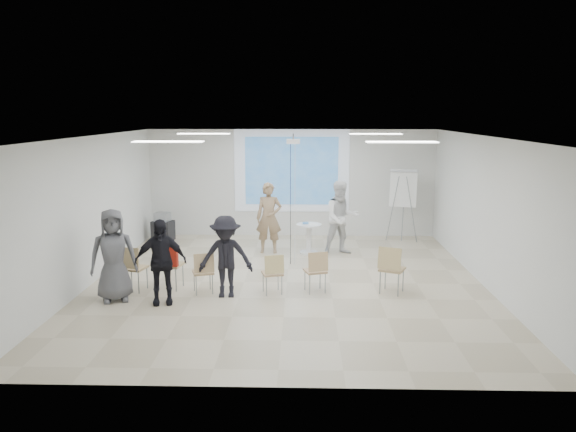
{
  "coord_description": "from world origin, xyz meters",
  "views": [
    {
      "loc": [
        0.33,
        -11.15,
        3.48
      ],
      "look_at": [
        0.0,
        0.8,
        1.25
      ],
      "focal_mm": 35.0,
      "sensor_mm": 36.0,
      "label": 1
    }
  ],
  "objects_px": {
    "chair_far_left": "(132,265)",
    "av_cart": "(163,228)",
    "player_right": "(342,214)",
    "chair_left_mid": "(169,262)",
    "chair_right_inner": "(316,268)",
    "player_left": "(269,213)",
    "chair_left_inner": "(203,269)",
    "audience_left": "(160,256)",
    "pedestal_table": "(309,237)",
    "chair_right_far": "(391,266)",
    "laptop": "(203,270)",
    "audience_mid": "(226,251)",
    "flipchart_easel": "(403,189)",
    "audience_outer": "(113,250)",
    "chair_center": "(273,271)"
  },
  "relations": [
    {
      "from": "player_left",
      "to": "audience_mid",
      "type": "relative_size",
      "value": 1.12
    },
    {
      "from": "player_right",
      "to": "av_cart",
      "type": "relative_size",
      "value": 2.54
    },
    {
      "from": "chair_left_inner",
      "to": "flipchart_easel",
      "type": "xyz_separation_m",
      "value": [
        4.59,
        4.56,
        0.95
      ]
    },
    {
      "from": "audience_outer",
      "to": "chair_right_inner",
      "type": "bearing_deg",
      "value": -12.16
    },
    {
      "from": "chair_far_left",
      "to": "laptop",
      "type": "relative_size",
      "value": 3.01
    },
    {
      "from": "player_left",
      "to": "flipchart_easel",
      "type": "relative_size",
      "value": 1.02
    },
    {
      "from": "player_right",
      "to": "audience_outer",
      "type": "height_order",
      "value": "player_right"
    },
    {
      "from": "chair_left_inner",
      "to": "audience_left",
      "type": "xyz_separation_m",
      "value": [
        -0.68,
        -0.57,
        0.42
      ]
    },
    {
      "from": "flipchart_easel",
      "to": "chair_right_inner",
      "type": "bearing_deg",
      "value": -102.43
    },
    {
      "from": "chair_center",
      "to": "audience_mid",
      "type": "relative_size",
      "value": 0.45
    },
    {
      "from": "player_right",
      "to": "chair_right_inner",
      "type": "distance_m",
      "value": 3.19
    },
    {
      "from": "pedestal_table",
      "to": "chair_center",
      "type": "height_order",
      "value": "chair_center"
    },
    {
      "from": "chair_right_inner",
      "to": "audience_outer",
      "type": "xyz_separation_m",
      "value": [
        -3.76,
        -0.55,
        0.48
      ]
    },
    {
      "from": "audience_left",
      "to": "chair_left_inner",
      "type": "bearing_deg",
      "value": 27.93
    },
    {
      "from": "chair_right_far",
      "to": "laptop",
      "type": "relative_size",
      "value": 3.13
    },
    {
      "from": "laptop",
      "to": "audience_outer",
      "type": "xyz_separation_m",
      "value": [
        -1.57,
        -0.51,
        0.53
      ]
    },
    {
      "from": "audience_mid",
      "to": "chair_right_inner",
      "type": "bearing_deg",
      "value": 6.3
    },
    {
      "from": "pedestal_table",
      "to": "chair_right_far",
      "type": "distance_m",
      "value": 3.46
    },
    {
      "from": "chair_left_mid",
      "to": "player_left",
      "type": "bearing_deg",
      "value": 69.27
    },
    {
      "from": "player_left",
      "to": "audience_mid",
      "type": "distance_m",
      "value": 3.49
    },
    {
      "from": "player_left",
      "to": "chair_far_left",
      "type": "relative_size",
      "value": 2.19
    },
    {
      "from": "laptop",
      "to": "flipchart_easel",
      "type": "relative_size",
      "value": 0.15
    },
    {
      "from": "player_left",
      "to": "audience_outer",
      "type": "relative_size",
      "value": 1.03
    },
    {
      "from": "chair_right_far",
      "to": "laptop",
      "type": "xyz_separation_m",
      "value": [
        -3.64,
        -0.01,
        -0.12
      ]
    },
    {
      "from": "laptop",
      "to": "chair_right_far",
      "type": "bearing_deg",
      "value": 162.02
    },
    {
      "from": "chair_far_left",
      "to": "audience_outer",
      "type": "height_order",
      "value": "audience_outer"
    },
    {
      "from": "laptop",
      "to": "pedestal_table",
      "type": "bearing_deg",
      "value": -142.05
    },
    {
      "from": "chair_far_left",
      "to": "av_cart",
      "type": "height_order",
      "value": "chair_far_left"
    },
    {
      "from": "pedestal_table",
      "to": "audience_outer",
      "type": "relative_size",
      "value": 0.4
    },
    {
      "from": "player_right",
      "to": "chair_left_mid",
      "type": "distance_m",
      "value": 4.67
    },
    {
      "from": "chair_left_inner",
      "to": "chair_right_far",
      "type": "xyz_separation_m",
      "value": [
        3.61,
        0.09,
        0.07
      ]
    },
    {
      "from": "chair_left_inner",
      "to": "flipchart_easel",
      "type": "height_order",
      "value": "flipchart_easel"
    },
    {
      "from": "player_left",
      "to": "chair_left_mid",
      "type": "xyz_separation_m",
      "value": [
        -1.8,
        -3.04,
        -0.43
      ]
    },
    {
      "from": "player_left",
      "to": "audience_mid",
      "type": "height_order",
      "value": "player_left"
    },
    {
      "from": "laptop",
      "to": "audience_mid",
      "type": "bearing_deg",
      "value": 135.8
    },
    {
      "from": "pedestal_table",
      "to": "av_cart",
      "type": "xyz_separation_m",
      "value": [
        -3.95,
        1.26,
        -0.06
      ]
    },
    {
      "from": "chair_left_mid",
      "to": "audience_left",
      "type": "height_order",
      "value": "audience_left"
    },
    {
      "from": "pedestal_table",
      "to": "av_cart",
      "type": "relative_size",
      "value": 0.97
    },
    {
      "from": "chair_center",
      "to": "audience_left",
      "type": "distance_m",
      "value": 2.15
    },
    {
      "from": "audience_mid",
      "to": "chair_left_mid",
      "type": "bearing_deg",
      "value": 158.91
    },
    {
      "from": "chair_left_inner",
      "to": "audience_left",
      "type": "distance_m",
      "value": 0.98
    },
    {
      "from": "chair_left_mid",
      "to": "chair_center",
      "type": "bearing_deg",
      "value": 3.18
    },
    {
      "from": "chair_center",
      "to": "chair_right_far",
      "type": "relative_size",
      "value": 0.85
    },
    {
      "from": "chair_left_inner",
      "to": "chair_left_mid",
      "type": "bearing_deg",
      "value": 143.17
    },
    {
      "from": "chair_left_mid",
      "to": "player_right",
      "type": "bearing_deg",
      "value": 49.31
    },
    {
      "from": "chair_right_far",
      "to": "audience_outer",
      "type": "distance_m",
      "value": 5.24
    },
    {
      "from": "chair_left_mid",
      "to": "chair_left_inner",
      "type": "distance_m",
      "value": 0.78
    },
    {
      "from": "audience_mid",
      "to": "av_cart",
      "type": "height_order",
      "value": "audience_mid"
    },
    {
      "from": "player_left",
      "to": "player_right",
      "type": "xyz_separation_m",
      "value": [
        1.79,
        -0.09,
        0.01
      ]
    },
    {
      "from": "chair_left_inner",
      "to": "audience_mid",
      "type": "relative_size",
      "value": 0.47
    }
  ]
}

